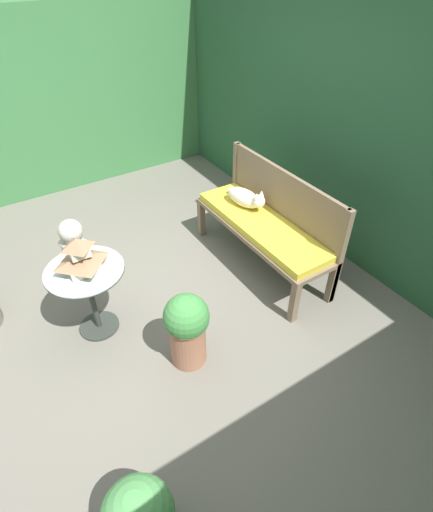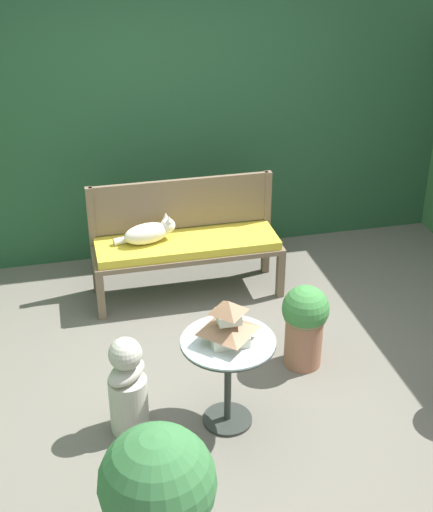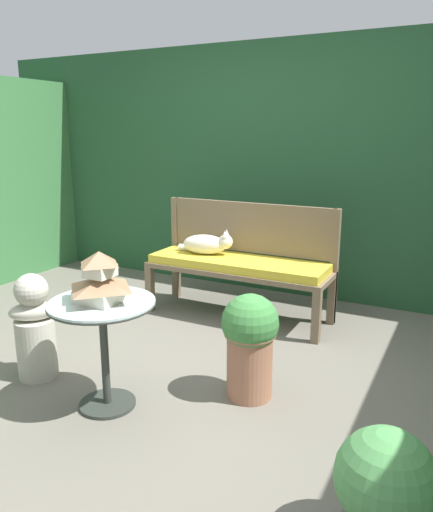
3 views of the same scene
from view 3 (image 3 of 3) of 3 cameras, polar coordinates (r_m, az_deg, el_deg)
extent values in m
plane|color=#666056|center=(3.23, -6.39, -13.70)|extent=(30.00, 30.00, 0.00)
cube|color=#234C2D|center=(5.01, 8.70, 9.84)|extent=(6.40, 0.80, 2.28)
cube|color=brown|center=(4.29, -7.62, -3.74)|extent=(0.06, 0.06, 0.39)
cube|color=brown|center=(3.69, 11.34, -6.90)|extent=(0.06, 0.06, 0.39)
cube|color=brown|center=(4.63, -4.63, -2.34)|extent=(0.06, 0.06, 0.39)
cube|color=brown|center=(4.08, 13.02, -4.95)|extent=(0.06, 0.06, 0.39)
cube|color=brown|center=(4.05, 2.46, -1.52)|extent=(1.51, 0.48, 0.04)
cube|color=gold|center=(4.04, 2.47, -0.79)|extent=(1.45, 0.44, 0.07)
cube|color=brown|center=(4.57, -4.65, 0.92)|extent=(0.06, 0.06, 0.93)
cube|color=brown|center=(4.01, 13.30, -1.29)|extent=(0.06, 0.06, 0.93)
cube|color=brown|center=(4.18, 3.79, 3.27)|extent=(1.45, 0.04, 0.42)
ellipsoid|color=silver|center=(4.17, -1.35, 1.33)|extent=(0.40, 0.24, 0.16)
sphere|color=silver|center=(4.11, 1.04, 1.64)|extent=(0.12, 0.12, 0.12)
cone|color=silver|center=(4.13, 1.15, 2.71)|extent=(0.05, 0.05, 0.05)
cone|color=silver|center=(4.07, 0.93, 2.53)|extent=(0.05, 0.05, 0.05)
cylinder|color=silver|center=(4.29, -3.00, 0.94)|extent=(0.21, 0.10, 0.06)
cylinder|color=#2D332D|center=(2.99, -12.33, -16.14)|extent=(0.32, 0.32, 0.02)
cylinder|color=#2D332D|center=(2.86, -12.64, -11.05)|extent=(0.04, 0.04, 0.61)
cylinder|color=silver|center=(2.74, -12.99, -5.19)|extent=(0.57, 0.57, 0.01)
torus|color=#2D332D|center=(2.75, -12.97, -5.42)|extent=(0.58, 0.58, 0.02)
cube|color=silver|center=(2.73, -13.04, -4.37)|extent=(0.22, 0.22, 0.07)
pyramid|color=#936B4C|center=(2.71, -13.12, -2.99)|extent=(0.29, 0.29, 0.07)
cube|color=silver|center=(2.69, -13.19, -1.66)|extent=(0.14, 0.14, 0.06)
pyramid|color=#936B4C|center=(2.67, -13.28, -0.24)|extent=(0.18, 0.18, 0.07)
cylinder|color=#B7B2A3|center=(3.35, -19.86, -9.89)|extent=(0.24, 0.24, 0.38)
ellipsoid|color=#B7B2A3|center=(3.26, -20.22, -5.95)|extent=(0.32, 0.32, 0.11)
sphere|color=#B7B2A3|center=(3.22, -20.42, -3.68)|extent=(0.20, 0.20, 0.20)
torus|color=#4C5651|center=(2.10, 18.58, -24.64)|extent=(0.32, 0.32, 0.03)
sphere|color=#4C8E4C|center=(2.05, 18.76, -22.95)|extent=(0.37, 0.37, 0.37)
cylinder|color=#9E664C|center=(2.94, 3.79, -12.23)|extent=(0.26, 0.26, 0.40)
torus|color=#9E664C|center=(2.86, 3.85, -8.87)|extent=(0.30, 0.30, 0.03)
sphere|color=#3D7F3D|center=(2.83, 3.87, -7.58)|extent=(0.33, 0.33, 0.33)
camera|label=1|loc=(1.98, 57.64, 38.65)|focal=28.00mm
camera|label=2|loc=(3.34, -98.92, 26.71)|focal=50.00mm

